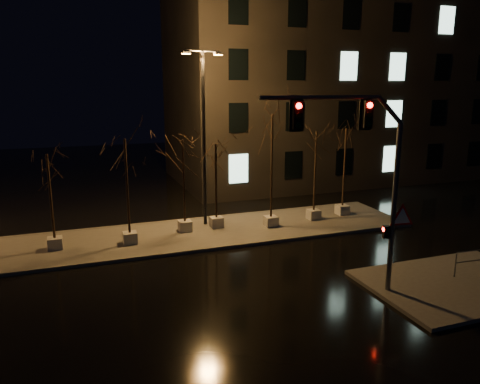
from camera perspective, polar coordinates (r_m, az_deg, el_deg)
name	(u,v)px	position (r m, az deg, el deg)	size (l,w,h in m)	color
ground	(245,278)	(19.19, 0.66, -10.43)	(90.00, 90.00, 0.00)	black
median	(205,233)	(24.51, -4.28, -4.96)	(22.00, 5.00, 0.15)	#4E4C46
sidewalk_corner	(458,284)	(20.33, 25.02, -10.11)	(7.00, 5.00, 0.15)	#4E4C46
building	(328,85)	(39.94, 10.73, 12.67)	(25.00, 12.00, 15.00)	black
tree_0	(49,176)	(22.66, -22.29, 1.83)	(1.80, 1.80, 4.56)	#A4A199
tree_1	(126,163)	(22.30, -13.74, 3.46)	(1.80, 1.80, 5.16)	#A4A199
tree_2	(183,161)	(23.77, -6.95, 3.82)	(1.80, 1.80, 4.89)	#A4A199
tree_3	(216,163)	(24.35, -2.97, 3.59)	(1.80, 1.80, 4.60)	#A4A199
tree_4	(272,140)	(24.33, 3.94, 6.37)	(1.80, 1.80, 6.15)	#A4A199
tree_5	(316,151)	(26.07, 9.23, 4.92)	(1.80, 1.80, 5.10)	#A4A199
tree_6	(345,148)	(27.40, 12.72, 5.25)	(1.80, 1.80, 5.16)	#A4A199
traffic_signal_mast	(367,167)	(16.77, 15.17, 2.94)	(5.79, 0.98, 7.13)	#595D61
streetlight_main	(204,127)	(24.69, -4.44, 7.89)	(2.28, 0.73, 9.15)	black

